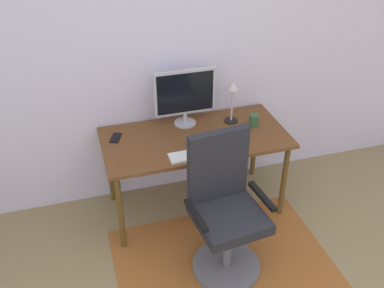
{
  "coord_description": "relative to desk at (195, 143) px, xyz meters",
  "views": [
    {
      "loc": [
        -0.87,
        -1.0,
        2.52
      ],
      "look_at": [
        -0.11,
        1.52,
        0.82
      ],
      "focal_mm": 40.52,
      "sensor_mm": 36.0,
      "label": 1
    }
  ],
  "objects": [
    {
      "name": "wall_back",
      "position": [
        0.01,
        0.43,
        0.65
      ],
      "size": [
        6.0,
        0.1,
        2.6
      ],
      "primitive_type": "cube",
      "color": "silver",
      "rests_on": "ground"
    },
    {
      "name": "area_rug",
      "position": [
        0.02,
        -0.64,
        -0.65
      ],
      "size": [
        1.59,
        1.06,
        0.01
      ],
      "primitive_type": "cube",
      "color": "#9B5725",
      "rests_on": "ground"
    },
    {
      "name": "desk",
      "position": [
        0.0,
        0.0,
        0.0
      ],
      "size": [
        1.46,
        0.71,
        0.72
      ],
      "color": "brown",
      "rests_on": "ground"
    },
    {
      "name": "monitor",
      "position": [
        -0.02,
        0.21,
        0.34
      ],
      "size": [
        0.5,
        0.18,
        0.47
      ],
      "color": "#B2B2B7",
      "rests_on": "desk"
    },
    {
      "name": "keyboard",
      "position": [
        -0.06,
        -0.26,
        0.08
      ],
      "size": [
        0.43,
        0.13,
        0.02
      ],
      "primitive_type": "cube",
      "color": "white",
      "rests_on": "desk"
    },
    {
      "name": "computer_mouse",
      "position": [
        0.29,
        -0.22,
        0.08
      ],
      "size": [
        0.06,
        0.1,
        0.03
      ],
      "primitive_type": "ellipsoid",
      "color": "white",
      "rests_on": "desk"
    },
    {
      "name": "coffee_cup",
      "position": [
        0.5,
        0.02,
        0.12
      ],
      "size": [
        0.08,
        0.08,
        0.1
      ],
      "primitive_type": "cylinder",
      "color": "#305A38",
      "rests_on": "desk"
    },
    {
      "name": "cell_phone",
      "position": [
        -0.61,
        0.15,
        0.07
      ],
      "size": [
        0.12,
        0.16,
        0.01
      ],
      "primitive_type": "cube",
      "rotation": [
        0.0,
        0.0,
        -0.39
      ],
      "color": "black",
      "rests_on": "desk"
    },
    {
      "name": "desk_lamp",
      "position": [
        0.36,
        0.14,
        0.3
      ],
      "size": [
        0.11,
        0.11,
        0.36
      ],
      "color": "black",
      "rests_on": "desk"
    },
    {
      "name": "office_chair",
      "position": [
        0.01,
        -0.68,
        -0.19
      ],
      "size": [
        0.57,
        0.5,
        1.08
      ],
      "rotation": [
        0.0,
        0.0,
        0.11
      ],
      "color": "slate",
      "rests_on": "ground"
    }
  ]
}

